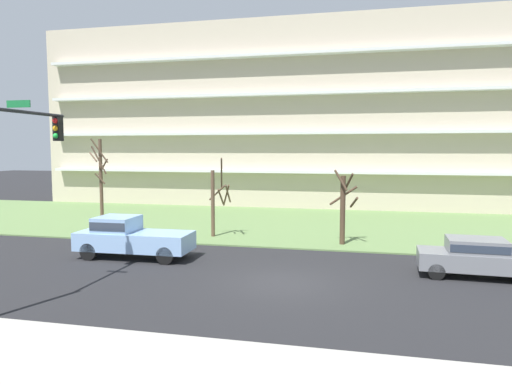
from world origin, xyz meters
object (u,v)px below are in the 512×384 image
Objects in this scene: tree_far_left at (101,181)px; pickup_blue_near_left at (130,236)px; sedan_gray_center_left at (476,256)px; tree_center at (344,206)px; tree_left at (216,200)px.

tree_far_left is 1.07× the size of pickup_blue_near_left.
tree_far_left is 21.37m from sedan_gray_center_left.
tree_center is 0.91× the size of sedan_gray_center_left.
tree_left is 1.14× the size of tree_center.
pickup_blue_near_left is 1.21× the size of sedan_gray_center_left.
tree_center is at bearing -40.81° from sedan_gray_center_left.
tree_center is 11.02m from pickup_blue_near_left.
tree_left is at bearing -21.90° from sedan_gray_center_left.
tree_center reaches higher than pickup_blue_near_left.
pickup_blue_near_left is (5.20, -6.14, -2.15)m from tree_far_left.
tree_left is 7.31m from tree_center.
tree_far_left reaches higher than tree_center.
tree_far_left is at bearing -14.39° from sedan_gray_center_left.
pickup_blue_near_left reaches higher than sedan_gray_center_left.
tree_left is at bearing -2.95° from tree_far_left.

